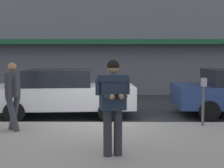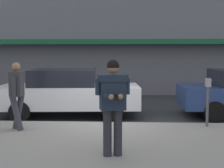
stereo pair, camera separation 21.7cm
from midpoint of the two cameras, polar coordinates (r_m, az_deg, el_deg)
The scene contains 7 objects.
ground_plane at distance 9.06m, azimuth -0.90°, elevation -7.52°, with size 80.00×80.00×0.00m, color #2B2D30.
sidewalk at distance 6.29m, azimuth 6.75°, elevation -12.86°, with size 32.00×5.30×0.14m, color gray.
curb_paint_line at distance 9.10m, azimuth 5.47°, elevation -7.46°, with size 28.00×0.12×0.01m, color silver.
parked_sedan_mid at distance 10.25m, azimuth -7.41°, elevation -1.52°, with size 4.62×2.17×1.54m.
man_texting_on_phone at distance 5.76m, azimuth 1.22°, elevation -2.45°, with size 0.64×0.63×1.81m.
pedestrian_with_bag at distance 8.13m, azimuth -16.24°, elevation -1.33°, with size 0.35×0.72×1.70m.
parking_meter at distance 8.57m, azimuth 17.80°, elevation -1.95°, with size 0.12×0.18×1.27m.
Camera 2 is at (0.67, -8.80, 2.06)m, focal length 50.00 mm.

